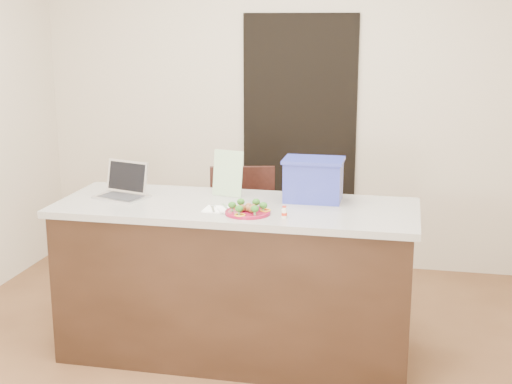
% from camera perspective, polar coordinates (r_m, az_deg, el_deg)
% --- Properties ---
extents(ground, '(4.00, 4.00, 0.00)m').
position_cam_1_polar(ground, '(4.17, -2.40, -14.20)').
color(ground, brown).
rests_on(ground, ground).
extents(room_shell, '(4.00, 4.00, 4.00)m').
position_cam_1_polar(room_shell, '(3.71, -2.65, 8.57)').
color(room_shell, white).
rests_on(room_shell, ground).
extents(doorway, '(0.90, 0.02, 2.00)m').
position_cam_1_polar(doorway, '(5.69, 3.46, 4.01)').
color(doorway, black).
rests_on(doorway, ground).
extents(island, '(2.06, 0.76, 0.92)m').
position_cam_1_polar(island, '(4.20, -1.61, -7.05)').
color(island, black).
rests_on(island, ground).
extents(plate, '(0.25, 0.25, 0.02)m').
position_cam_1_polar(plate, '(3.86, -0.67, -1.63)').
color(plate, maroon).
rests_on(plate, island).
extents(meatballs, '(0.10, 0.09, 0.04)m').
position_cam_1_polar(meatballs, '(3.86, -0.64, -1.27)').
color(meatballs, brown).
rests_on(meatballs, plate).
extents(broccoli, '(0.21, 0.20, 0.04)m').
position_cam_1_polar(broccoli, '(3.85, -0.67, -1.07)').
color(broccoli, '#1D4F15').
rests_on(broccoli, plate).
extents(pepper_rings, '(0.22, 0.22, 0.01)m').
position_cam_1_polar(pepper_rings, '(3.86, -0.67, -1.50)').
color(pepper_rings, orange).
rests_on(pepper_rings, plate).
extents(napkin, '(0.15, 0.15, 0.01)m').
position_cam_1_polar(napkin, '(3.95, -3.11, -1.39)').
color(napkin, white).
rests_on(napkin, island).
extents(fork, '(0.05, 0.15, 0.00)m').
position_cam_1_polar(fork, '(3.96, -3.36, -1.26)').
color(fork, silver).
rests_on(fork, napkin).
extents(knife, '(0.07, 0.19, 0.01)m').
position_cam_1_polar(knife, '(3.93, -2.76, -1.38)').
color(knife, white).
rests_on(knife, napkin).
extents(yogurt_bottle, '(0.03, 0.03, 0.06)m').
position_cam_1_polar(yogurt_bottle, '(3.79, 2.28, -1.68)').
color(yogurt_bottle, silver).
rests_on(yogurt_bottle, island).
extents(laptop, '(0.34, 0.31, 0.21)m').
position_cam_1_polar(laptop, '(4.31, -10.52, 0.38)').
color(laptop, silver).
rests_on(laptop, island).
extents(leaflet, '(0.20, 0.09, 0.27)m').
position_cam_1_polar(leaflet, '(4.23, -2.27, 1.50)').
color(leaflet, silver).
rests_on(leaflet, island).
extents(blue_box, '(0.35, 0.25, 0.25)m').
position_cam_1_polar(blue_box, '(4.14, 4.61, 1.01)').
color(blue_box, '#293194').
rests_on(blue_box, island).
extents(chair, '(0.53, 0.53, 0.99)m').
position_cam_1_polar(chair, '(4.79, -1.37, -3.20)').
color(chair, black).
rests_on(chair, ground).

